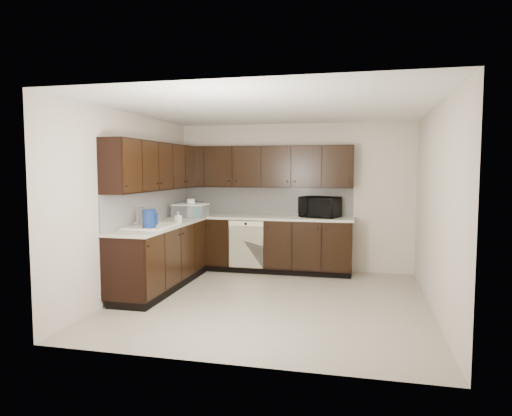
# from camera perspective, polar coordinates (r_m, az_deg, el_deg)

# --- Properties ---
(floor) EXTENTS (4.00, 4.00, 0.00)m
(floor) POSITION_cam_1_polar(r_m,az_deg,el_deg) (6.12, 1.92, -11.55)
(floor) COLOR #A59B88
(floor) RESTS_ON ground
(ceiling) EXTENTS (4.00, 4.00, 0.00)m
(ceiling) POSITION_cam_1_polar(r_m,az_deg,el_deg) (5.92, 2.00, 12.34)
(ceiling) COLOR white
(ceiling) RESTS_ON wall_back
(wall_back) EXTENTS (4.00, 0.02, 2.50)m
(wall_back) POSITION_cam_1_polar(r_m,az_deg,el_deg) (7.86, 4.76, 1.37)
(wall_back) COLOR beige
(wall_back) RESTS_ON floor
(wall_left) EXTENTS (0.02, 4.00, 2.50)m
(wall_left) POSITION_cam_1_polar(r_m,az_deg,el_deg) (6.57, -15.41, 0.51)
(wall_left) COLOR beige
(wall_left) RESTS_ON floor
(wall_right) EXTENTS (0.02, 4.00, 2.50)m
(wall_right) POSITION_cam_1_polar(r_m,az_deg,el_deg) (5.85, 21.57, -0.19)
(wall_right) COLOR beige
(wall_right) RESTS_ON floor
(wall_front) EXTENTS (4.00, 0.02, 2.50)m
(wall_front) POSITION_cam_1_polar(r_m,az_deg,el_deg) (3.96, -3.62, -2.15)
(wall_front) COLOR beige
(wall_front) RESTS_ON floor
(lower_cabinets) EXTENTS (3.00, 2.80, 0.90)m
(lower_cabinets) POSITION_cam_1_polar(r_m,az_deg,el_deg) (7.31, -4.17, -5.50)
(lower_cabinets) COLOR black
(lower_cabinets) RESTS_ON floor
(countertop) EXTENTS (3.03, 2.83, 0.04)m
(countertop) POSITION_cam_1_polar(r_m,az_deg,el_deg) (7.24, -4.22, -1.56)
(countertop) COLOR beige
(countertop) RESTS_ON lower_cabinets
(backsplash) EXTENTS (3.00, 2.80, 0.48)m
(backsplash) POSITION_cam_1_polar(r_m,az_deg,el_deg) (7.48, -5.28, 0.64)
(backsplash) COLOR #B7B7B3
(backsplash) RESTS_ON countertop
(upper_cabinets) EXTENTS (3.00, 2.80, 0.70)m
(upper_cabinets) POSITION_cam_1_polar(r_m,az_deg,el_deg) (7.31, -4.74, 5.18)
(upper_cabinets) COLOR black
(upper_cabinets) RESTS_ON wall_back
(dishwasher) EXTENTS (0.58, 0.04, 0.78)m
(dishwasher) POSITION_cam_1_polar(r_m,az_deg,el_deg) (7.49, -1.25, -4.20)
(dishwasher) COLOR #F7ECCA
(dishwasher) RESTS_ON lower_cabinets
(sink) EXTENTS (0.54, 0.82, 0.42)m
(sink) POSITION_cam_1_polar(r_m,az_deg,el_deg) (6.45, -12.90, -2.81)
(sink) COLOR #F7ECCA
(sink) RESTS_ON countertop
(microwave) EXTENTS (0.71, 0.58, 0.34)m
(microwave) POSITION_cam_1_polar(r_m,az_deg,el_deg) (7.55, 7.99, 0.12)
(microwave) COLOR black
(microwave) RESTS_ON countertop
(soap_bottle_a) EXTENTS (0.10, 0.10, 0.17)m
(soap_bottle_a) POSITION_cam_1_polar(r_m,az_deg,el_deg) (6.77, -9.69, -1.18)
(soap_bottle_a) COLOR gray
(soap_bottle_a) RESTS_ON countertop
(soap_bottle_b) EXTENTS (0.10, 0.10, 0.24)m
(soap_bottle_b) POSITION_cam_1_polar(r_m,az_deg,el_deg) (6.49, -13.74, -1.20)
(soap_bottle_b) COLOR gray
(soap_bottle_b) RESTS_ON countertop
(toaster_oven) EXTENTS (0.42, 0.35, 0.23)m
(toaster_oven) POSITION_cam_1_polar(r_m,az_deg,el_deg) (7.99, -8.11, -0.02)
(toaster_oven) COLOR #B3B3B5
(toaster_oven) RESTS_ON countertop
(storage_bin) EXTENTS (0.53, 0.40, 0.21)m
(storage_bin) POSITION_cam_1_polar(r_m,az_deg,el_deg) (7.62, -8.22, -0.34)
(storage_bin) COLOR silver
(storage_bin) RESTS_ON countertop
(blue_pitcher) EXTENTS (0.23, 0.23, 0.27)m
(blue_pitcher) POSITION_cam_1_polar(r_m,az_deg,el_deg) (6.16, -13.22, -1.38)
(blue_pitcher) COLOR navy
(blue_pitcher) RESTS_ON countertop
(teal_tumbler) EXTENTS (0.11, 0.11, 0.19)m
(teal_tumbler) POSITION_cam_1_polar(r_m,az_deg,el_deg) (7.46, -7.47, -0.49)
(teal_tumbler) COLOR #0D8799
(teal_tumbler) RESTS_ON countertop
(paper_towel_roll) EXTENTS (0.14, 0.14, 0.29)m
(paper_towel_roll) POSITION_cam_1_polar(r_m,az_deg,el_deg) (7.66, -8.15, 0.02)
(paper_towel_roll) COLOR silver
(paper_towel_roll) RESTS_ON countertop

